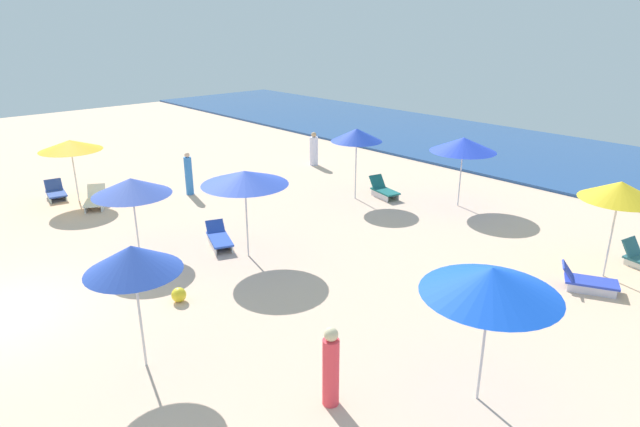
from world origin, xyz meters
TOP-DOWN VIEW (x-y plane):
  - ground_plane at (0.00, 0.00)m, footprint 60.00×60.00m
  - ocean at (0.00, 24.49)m, footprint 60.00×11.01m
  - umbrella_0 at (1.17, 6.26)m, footprint 2.48×2.48m
  - lounge_chair_0_0 at (-0.06, 6.04)m, footprint 1.62×1.07m
  - umbrella_1 at (-7.45, 4.38)m, footprint 2.27×2.27m
  - lounge_chair_1_0 at (-8.36, 3.84)m, footprint 1.28×0.82m
  - lounge_chair_1_1 at (-6.25, 4.59)m, footprint 1.47×1.21m
  - umbrella_2 at (9.25, 5.73)m, footprint 2.42×2.42m
  - umbrella_3 at (-0.50, 12.50)m, footprint 1.95×1.95m
  - lounge_chair_3_0 at (0.13, 13.45)m, footprint 1.46×0.88m
  - umbrella_4 at (2.71, 14.74)m, footprint 2.39×2.39m
  - umbrella_5 at (-1.25, 3.99)m, footprint 2.26×2.26m
  - umbrella_6 at (4.18, 1.64)m, footprint 1.84×1.84m
  - umbrella_7 at (8.78, 12.68)m, footprint 1.99×1.99m
  - lounge_chair_7_1 at (8.80, 11.52)m, footprint 1.51×1.17m
  - beachgoer_0 at (-5.32, 7.99)m, footprint 0.33×0.33m
  - beachgoer_1 at (7.52, 3.62)m, footprint 0.40×0.40m
  - beachgoer_2 at (-5.39, 14.69)m, footprint 0.54×0.54m
  - beach_ball_0 at (2.26, 3.41)m, footprint 0.37×0.37m

SIDE VIEW (x-z plane):
  - ground_plane at x=0.00m, z-range 0.00..0.00m
  - ocean at x=0.00m, z-range 0.00..0.12m
  - beach_ball_0 at x=2.26m, z-range 0.00..0.37m
  - lounge_chair_1_0 at x=-8.36m, z-range -0.09..0.58m
  - lounge_chair_0_0 at x=-0.06m, z-range -0.06..0.56m
  - lounge_chair_7_1 at x=8.80m, z-range -0.07..0.58m
  - lounge_chair_1_1 at x=-6.25m, z-range -0.10..0.65m
  - lounge_chair_3_0 at x=0.13m, z-range -0.10..0.67m
  - beachgoer_2 at x=-5.39m, z-range -0.07..1.53m
  - beachgoer_1 at x=7.52m, z-range -0.03..1.56m
  - beachgoer_0 at x=-5.32m, z-range -0.05..1.66m
  - umbrella_5 at x=-1.25m, z-range 0.91..3.23m
  - umbrella_1 at x=-7.45m, z-range 0.99..3.38m
  - umbrella_4 at x=2.71m, z-range 1.04..3.64m
  - umbrella_6 at x=4.18m, z-range 1.05..3.69m
  - umbrella_0 at x=1.17m, z-range 1.10..3.71m
  - umbrella_2 at x=9.25m, z-range 1.08..3.76m
  - umbrella_7 at x=8.78m, z-range 1.10..3.79m
  - umbrella_3 at x=-0.50m, z-range 1.13..3.88m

